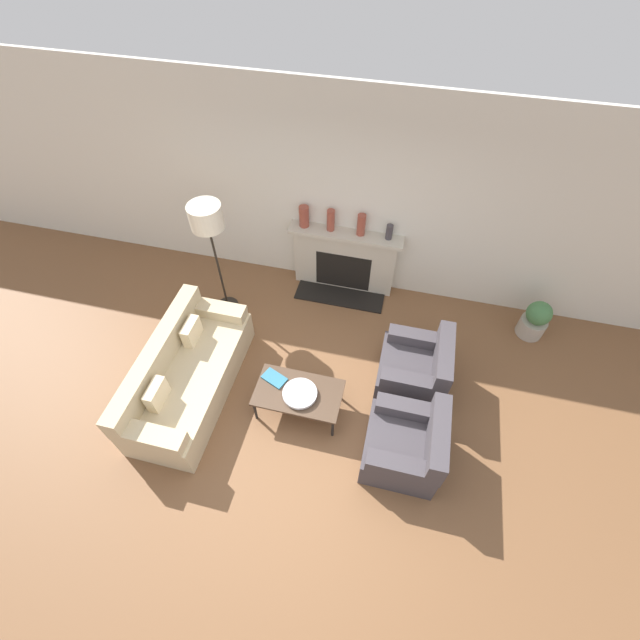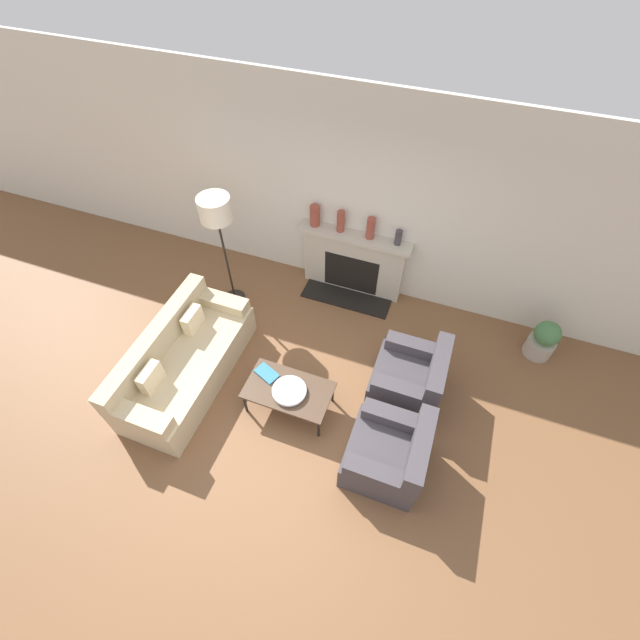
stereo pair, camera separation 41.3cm
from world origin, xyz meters
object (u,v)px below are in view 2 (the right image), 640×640
Objects in this scene: fireplace at (353,263)px; coffee_table at (288,391)px; potted_plant at (543,340)px; mantel_vase_center_left at (341,221)px; armchair_near at (390,454)px; book at (267,373)px; armchair_far at (410,378)px; couch at (184,362)px; bowl at (289,391)px; mantel_vase_right at (398,237)px; floor_lamp at (216,216)px; mantel_vase_left at (315,216)px; mantel_vase_center_right at (371,228)px.

coffee_table is (-0.09, -2.21, -0.13)m from fireplace.
mantel_vase_center_left is at bearing 173.54° from potted_plant.
mantel_vase_center_left is at bearing -150.49° from armchair_near.
fireplace is at bearing -154.29° from armchair_near.
potted_plant is at bearing 52.02° from book.
armchair_far is at bearing 42.35° from book.
armchair_near is at bearing -95.50° from couch.
armchair_far reaches higher than bowl.
bowl is at bearing -105.75° from mantel_vase_right.
coffee_table is 0.34m from book.
floor_lamp is at bearing 154.58° from book.
coffee_table is at bearing -42.88° from floor_lamp.
mantel_vase_left is (-0.51, 2.22, 0.80)m from coffee_table.
couch is 1.09m from book.
coffee_table is 0.08m from bowl.
book is (-0.35, 0.14, -0.02)m from bowl.
book is 1.52× the size of mantel_vase_right.
fireplace reaches higher than book.
armchair_far is 3.91× the size of mantel_vase_right.
mantel_vase_center_right is at bearing 96.25° from book.
mantel_vase_right reaches higher than armchair_near.
armchair_far reaches higher than book.
book is at bearing -104.29° from armchair_near.
floor_lamp reaches higher than fireplace.
armchair_far is 1.84m from mantel_vase_right.
armchair_near is 2.57× the size of book.
mantel_vase_left is 0.98× the size of mantel_vase_center_right.
book is at bearing -106.01° from mantel_vase_center_right.
floor_lamp is 3.03× the size of potted_plant.
fireplace is at bearing -33.37° from couch.
coffee_table is (1.40, 0.05, 0.05)m from couch.
mantel_vase_right is (0.66, 2.22, 0.75)m from coffee_table.
mantel_vase_center_right is at bearing 25.91° from floor_lamp.
mantel_vase_left is at bearing 41.40° from floor_lamp.
book is (1.07, 0.15, 0.10)m from couch.
mantel_vase_left is (0.89, 2.27, 0.85)m from couch.
mantel_vase_left reaches higher than couch.
book is at bearing -85.10° from mantel_vase_left.
mantel_vase_left is (0.97, 0.85, -0.34)m from floor_lamp.
armchair_far is 1.47m from bowl.
floor_lamp reaches higher than mantel_vase_center_left.
bowl is 2.38m from mantel_vase_center_left.
book is (-1.62, -0.59, 0.10)m from armchair_far.
mantel_vase_center_right reaches higher than coffee_table.
armchair_near reaches higher than couch.
mantel_vase_center_left is 0.54× the size of potted_plant.
mantel_vase_center_right is at bearing -146.31° from armchair_far.
fireplace reaches higher than coffee_table.
floor_lamp is 1.98m from mantel_vase_center_right.
mantel_vase_right reaches higher than couch.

